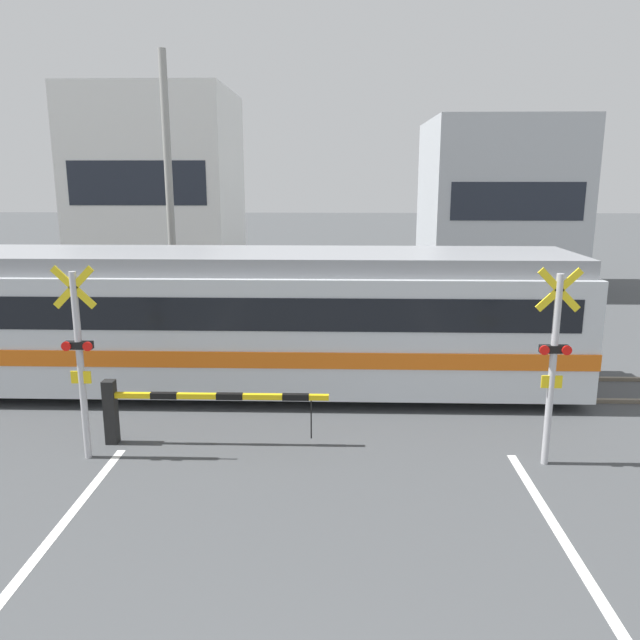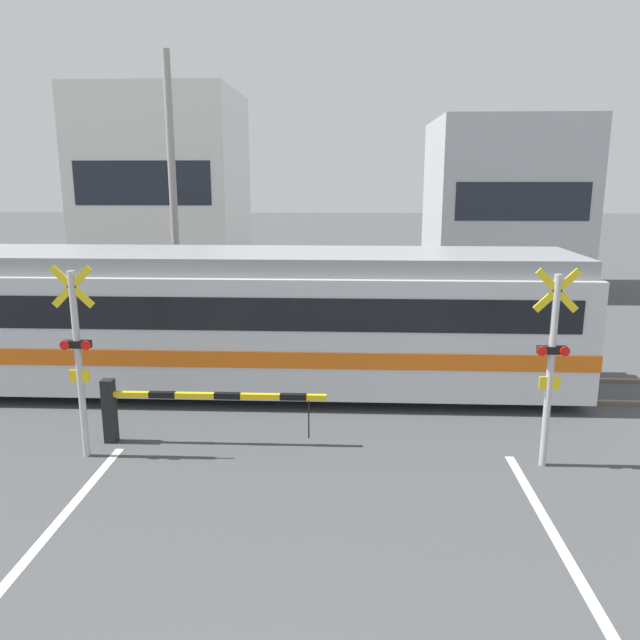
# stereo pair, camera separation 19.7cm
# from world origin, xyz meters

# --- Properties ---
(rail_track_near) EXTENTS (50.00, 0.10, 0.08)m
(rail_track_near) POSITION_xyz_m (0.00, 10.18, 0.04)
(rail_track_near) COLOR #6B6051
(rail_track_near) RESTS_ON ground_plane
(rail_track_far) EXTENTS (50.00, 0.10, 0.08)m
(rail_track_far) POSITION_xyz_m (0.00, 11.62, 0.04)
(rail_track_far) COLOR #6B6051
(rail_track_far) RESTS_ON ground_plane
(commuter_train) EXTENTS (20.31, 2.96, 2.97)m
(commuter_train) POSITION_xyz_m (-4.80, 10.90, 1.60)
(commuter_train) COLOR silver
(commuter_train) RESTS_ON ground_plane
(crossing_barrier_near) EXTENTS (3.83, 0.20, 1.13)m
(crossing_barrier_near) POSITION_xyz_m (-2.54, 7.93, 0.72)
(crossing_barrier_near) COLOR black
(crossing_barrier_near) RESTS_ON ground_plane
(crossing_barrier_far) EXTENTS (3.83, 0.20, 1.13)m
(crossing_barrier_far) POSITION_xyz_m (2.54, 13.45, 0.72)
(crossing_barrier_far) COLOR black
(crossing_barrier_far) RESTS_ON ground_plane
(crossing_signal_left) EXTENTS (0.68, 0.15, 3.17)m
(crossing_signal_left) POSITION_xyz_m (-3.70, 7.35, 1.75)
(crossing_signal_left) COLOR #B2B2B7
(crossing_signal_left) RESTS_ON ground_plane
(crossing_signal_right) EXTENTS (0.68, 0.15, 3.17)m
(crossing_signal_right) POSITION_xyz_m (3.70, 7.35, 1.75)
(crossing_signal_right) COLOR #B2B2B7
(crossing_signal_right) RESTS_ON ground_plane
(pedestrian) EXTENTS (0.38, 0.22, 1.54)m
(pedestrian) POSITION_xyz_m (0.03, 15.65, 0.88)
(pedestrian) COLOR #33384C
(pedestrian) RESTS_ON ground_plane
(building_left_of_street) EXTENTS (5.90, 5.91, 7.80)m
(building_left_of_street) POSITION_xyz_m (-6.80, 23.35, 3.90)
(building_left_of_street) COLOR white
(building_left_of_street) RESTS_ON ground_plane
(building_right_of_street) EXTENTS (5.55, 5.91, 6.66)m
(building_right_of_street) POSITION_xyz_m (6.63, 23.35, 3.33)
(building_right_of_street) COLOR #B2B7BC
(building_right_of_street) RESTS_ON ground_plane
(utility_pole_streetside) EXTENTS (0.22, 0.22, 7.90)m
(utility_pole_streetside) POSITION_xyz_m (-4.45, 15.95, 3.95)
(utility_pole_streetside) COLOR gray
(utility_pole_streetside) RESTS_ON ground_plane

